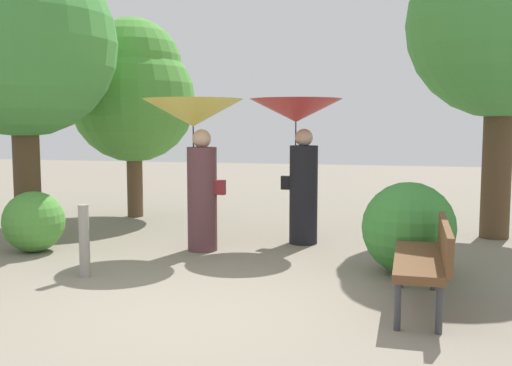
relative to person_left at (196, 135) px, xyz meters
name	(u,v)px	position (x,y,z in m)	size (l,w,h in m)	color
ground_plane	(180,310)	(0.73, -2.56, -1.60)	(40.00, 40.00, 0.00)	gray
person_left	(196,135)	(0.00, 0.00, 0.00)	(1.38, 1.38, 2.09)	#563338
person_right	(298,135)	(1.29, 0.79, -0.01)	(1.34, 1.34, 2.11)	black
park_bench	(427,256)	(2.99, -1.97, -1.09)	(0.52, 1.51, 0.83)	#38383D
tree_near_left	(21,26)	(-2.75, 0.14, 1.60)	(2.80, 2.80, 4.86)	#4C3823
tree_near_right	(503,5)	(4.19, 1.90, 1.91)	(2.83, 2.83, 5.25)	#4C3823
tree_mid_left	(133,90)	(-2.11, 2.52, 0.78)	(2.31, 2.31, 3.71)	brown
bush_path_left	(34,222)	(-2.13, -0.64, -1.18)	(0.84, 0.84, 0.84)	#4C9338
bush_path_right	(409,228)	(2.85, -0.66, -1.06)	(1.08, 1.08, 1.08)	#387F33
path_marker_post	(84,241)	(-0.77, -1.67, -1.18)	(0.12, 0.12, 0.84)	gray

